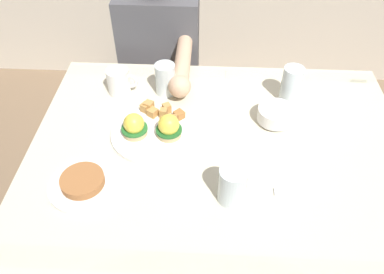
# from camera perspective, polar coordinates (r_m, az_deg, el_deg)

# --- Properties ---
(ground_plane) EXTENTS (6.00, 6.00, 0.00)m
(ground_plane) POSITION_cam_1_polar(r_m,az_deg,el_deg) (1.82, 2.87, -17.98)
(ground_plane) COLOR #7F664C
(dining_table) EXTENTS (1.20, 0.90, 0.74)m
(dining_table) POSITION_cam_1_polar(r_m,az_deg,el_deg) (1.29, 3.85, -4.78)
(dining_table) COLOR beige
(dining_table) RESTS_ON ground_plane
(eggs_benedict_plate) EXTENTS (0.27, 0.27, 0.09)m
(eggs_benedict_plate) POSITION_cam_1_polar(r_m,az_deg,el_deg) (1.24, -5.80, 1.24)
(eggs_benedict_plate) COLOR white
(eggs_benedict_plate) RESTS_ON dining_table
(fruit_bowl) EXTENTS (0.12, 0.12, 0.05)m
(fruit_bowl) POSITION_cam_1_polar(r_m,az_deg,el_deg) (1.31, 12.22, 3.19)
(fruit_bowl) COLOR white
(fruit_bowl) RESTS_ON dining_table
(coffee_mug) EXTENTS (0.11, 0.08, 0.09)m
(coffee_mug) POSITION_cam_1_polar(r_m,az_deg,el_deg) (1.42, -10.77, 8.20)
(coffee_mug) COLOR white
(coffee_mug) RESTS_ON dining_table
(fork) EXTENTS (0.16, 0.02, 0.00)m
(fork) POSITION_cam_1_polar(r_m,az_deg,el_deg) (1.13, 15.40, -7.97)
(fork) COLOR silver
(fork) RESTS_ON dining_table
(water_glass_near) EXTENTS (0.07, 0.07, 0.13)m
(water_glass_near) POSITION_cam_1_polar(r_m,az_deg,el_deg) (1.40, 14.43, 7.24)
(water_glass_near) COLOR silver
(water_glass_near) RESTS_ON dining_table
(water_glass_far) EXTENTS (0.08, 0.08, 0.12)m
(water_glass_far) POSITION_cam_1_polar(r_m,az_deg,el_deg) (1.05, 5.96, -7.33)
(water_glass_far) COLOR silver
(water_glass_far) RESTS_ON dining_table
(water_glass_extra) EXTENTS (0.07, 0.07, 0.12)m
(water_glass_extra) POSITION_cam_1_polar(r_m,az_deg,el_deg) (1.40, -3.95, 8.26)
(water_glass_extra) COLOR silver
(water_glass_extra) RESTS_ON dining_table
(side_plate) EXTENTS (0.20, 0.20, 0.04)m
(side_plate) POSITION_cam_1_polar(r_m,az_deg,el_deg) (1.14, -15.83, -6.55)
(side_plate) COLOR white
(side_plate) RESTS_ON dining_table
(diner_person) EXTENTS (0.34, 0.54, 1.14)m
(diner_person) POSITION_cam_1_polar(r_m,az_deg,el_deg) (1.75, -4.68, 10.91)
(diner_person) COLOR #33333D
(diner_person) RESTS_ON ground_plane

